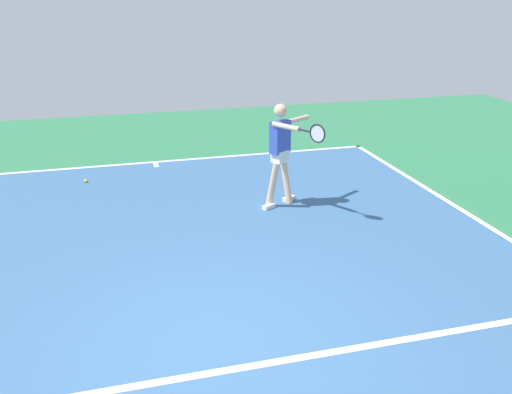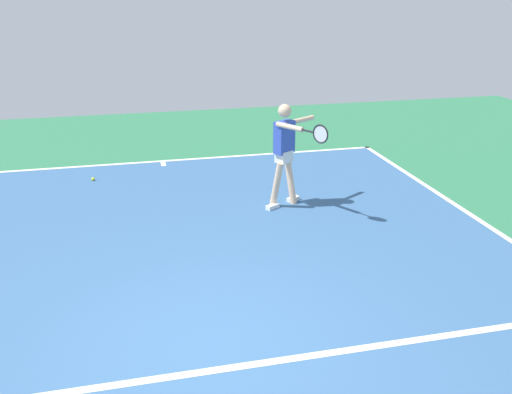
% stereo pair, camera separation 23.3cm
% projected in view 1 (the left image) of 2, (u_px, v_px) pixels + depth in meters
% --- Properties ---
extents(ground_plane, '(23.29, 23.29, 0.00)m').
position_uv_depth(ground_plane, '(218.00, 346.00, 5.85)').
color(ground_plane, '#2D754C').
extents(court_surface, '(9.48, 13.47, 0.00)m').
position_uv_depth(court_surface, '(218.00, 346.00, 5.85)').
color(court_surface, '#38608E').
rests_on(court_surface, ground_plane).
extents(court_line_baseline_near, '(9.48, 0.10, 0.01)m').
position_uv_depth(court_line_baseline_near, '(155.00, 162.00, 11.88)').
color(court_line_baseline_near, white).
rests_on(court_line_baseline_near, ground_plane).
extents(court_line_service, '(7.11, 0.10, 0.01)m').
position_uv_depth(court_line_service, '(227.00, 370.00, 5.47)').
color(court_line_service, white).
rests_on(court_line_service, ground_plane).
extents(court_line_centre_mark, '(0.10, 0.30, 0.01)m').
position_uv_depth(court_line_centre_mark, '(156.00, 165.00, 11.70)').
color(court_line_centre_mark, white).
rests_on(court_line_centre_mark, ground_plane).
extents(tennis_player, '(0.97, 1.38, 1.75)m').
position_uv_depth(tennis_player, '(282.00, 148.00, 9.23)').
color(tennis_player, beige).
rests_on(tennis_player, ground_plane).
extents(tennis_ball_far_corner, '(0.07, 0.07, 0.07)m').
position_uv_depth(tennis_ball_far_corner, '(86.00, 181.00, 10.65)').
color(tennis_ball_far_corner, yellow).
rests_on(tennis_ball_far_corner, ground_plane).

